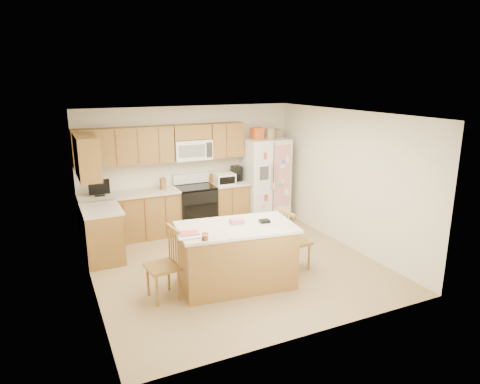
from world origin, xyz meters
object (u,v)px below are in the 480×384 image
stove (196,207)px  island (236,255)px  windsor_chair_right (294,241)px  windsor_chair_left (164,266)px  windsor_chair_back (216,243)px  refrigerator (265,179)px

stove → island: bearing=-95.8°
island → windsor_chair_right: (1.08, 0.11, 0.00)m
stove → windsor_chair_left: stove is taller
windsor_chair_back → stove: bearing=80.5°
refrigerator → windsor_chair_left: 3.86m
refrigerator → windsor_chair_back: (-1.89, -1.85, -0.49)m
refrigerator → island: bearing=-125.9°
windsor_chair_left → stove: bearing=61.9°
island → windsor_chair_left: windsor_chair_left is taller
stove → island: 2.61m
refrigerator → windsor_chair_right: 2.58m
stove → refrigerator: (1.57, -0.06, 0.45)m
stove → windsor_chair_right: bearing=-71.9°
stove → refrigerator: 1.63m
stove → windsor_chair_back: (-0.32, -1.92, -0.04)m
stove → windsor_chair_back: bearing=-99.5°
stove → refrigerator: bearing=-2.3°
windsor_chair_back → windsor_chair_right: 1.27m
island → windsor_chair_left: bearing=176.8°
island → windsor_chair_left: (-1.09, 0.06, 0.02)m
refrigerator → windsor_chair_back: 2.69m
island → windsor_chair_left: 1.09m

